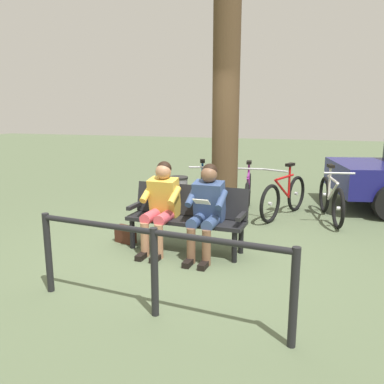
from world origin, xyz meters
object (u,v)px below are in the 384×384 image
(bicycle_orange, at_px, (284,197))
(person_reading, at_px, (207,206))
(handbag, at_px, (125,234))
(bicycle_red, at_px, (331,199))
(bicycle_black, at_px, (248,194))
(person_companion, at_px, (161,202))
(bench, at_px, (188,213))
(bicycle_purple, at_px, (202,191))
(tree_trunk, at_px, (226,95))
(litter_bin, at_px, (178,198))

(bicycle_orange, bearing_deg, person_reading, 1.79)
(handbag, distance_m, bicycle_red, 3.55)
(bicycle_black, bearing_deg, person_companion, -26.56)
(person_reading, relative_size, person_companion, 1.00)
(person_companion, bearing_deg, bench, -152.76)
(bench, height_order, bicycle_purple, bicycle_purple)
(bench, distance_m, tree_trunk, 2.20)
(person_companion, xyz_separation_m, bicycle_purple, (0.02, -2.21, -0.30))
(person_reading, bearing_deg, handbag, -3.83)
(handbag, xyz_separation_m, bicycle_purple, (-0.59, -2.08, 0.24))
(bench, height_order, tree_trunk, tree_trunk)
(tree_trunk, xyz_separation_m, bicycle_black, (-0.32, -0.60, -1.73))
(handbag, distance_m, tree_trunk, 2.74)
(person_companion, distance_m, handbag, 0.82)
(bicycle_orange, height_order, bicycle_black, same)
(person_companion, height_order, tree_trunk, tree_trunk)
(handbag, bearing_deg, bench, -179.31)
(bicycle_red, bearing_deg, bicycle_orange, -98.48)
(litter_bin, height_order, bicycle_purple, bicycle_purple)
(bicycle_red, distance_m, bicycle_purple, 2.28)
(handbag, relative_size, bicycle_red, 0.18)
(handbag, relative_size, litter_bin, 0.40)
(person_companion, bearing_deg, bicycle_black, -105.88)
(person_companion, xyz_separation_m, litter_bin, (0.26, -1.50, -0.29))
(handbag, relative_size, tree_trunk, 0.07)
(bicycle_black, bearing_deg, person_reading, -11.16)
(bicycle_red, xyz_separation_m, bicycle_black, (1.44, -0.06, 0.00))
(handbag, height_order, litter_bin, litter_bin)
(bicycle_orange, relative_size, bicycle_purple, 0.96)
(bicycle_purple, bearing_deg, person_reading, 1.01)
(handbag, bearing_deg, bicycle_orange, -135.41)
(person_companion, relative_size, bicycle_purple, 0.73)
(bicycle_black, bearing_deg, bicycle_purple, -92.64)
(person_companion, distance_m, tree_trunk, 2.25)
(litter_bin, xyz_separation_m, bicycle_red, (-2.52, -0.71, -0.01))
(person_reading, xyz_separation_m, bicycle_black, (-0.19, -2.31, -0.31))
(bench, relative_size, bicycle_purple, 1.00)
(person_reading, xyz_separation_m, person_companion, (0.64, -0.05, -0.00))
(bench, height_order, person_reading, person_reading)
(litter_bin, distance_m, bicycle_red, 2.62)
(litter_bin, height_order, bicycle_orange, bicycle_orange)
(bicycle_orange, xyz_separation_m, bicycle_purple, (1.50, -0.02, 0.00))
(person_companion, height_order, litter_bin, person_companion)
(bicycle_purple, bearing_deg, litter_bin, -34.04)
(person_reading, height_order, person_companion, same)
(person_companion, xyz_separation_m, bicycle_black, (-0.83, -2.26, -0.30))
(tree_trunk, bearing_deg, bicycle_orange, -151.55)
(person_reading, height_order, handbag, person_reading)
(bench, distance_m, bicycle_black, 2.18)
(tree_trunk, relative_size, bicycle_orange, 2.66)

